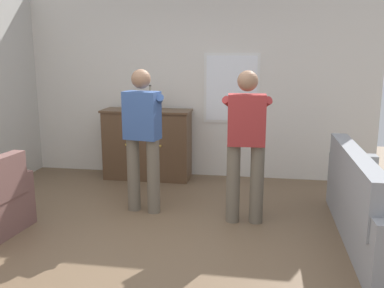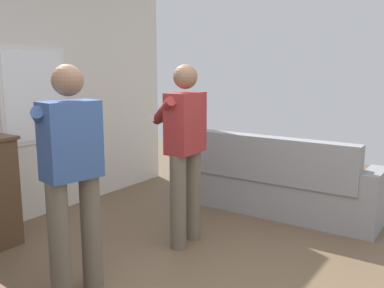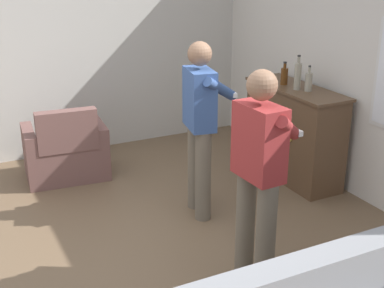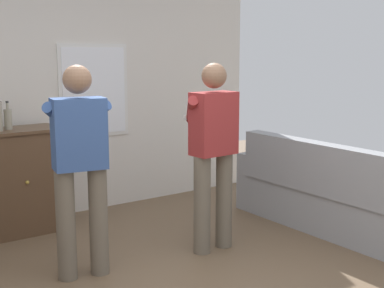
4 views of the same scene
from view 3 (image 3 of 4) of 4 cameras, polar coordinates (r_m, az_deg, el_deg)
name	(u,v)px [view 3 (image 3 of 4)]	position (r m, az deg, el deg)	size (l,w,h in m)	color
ground	(120,255)	(4.67, -7.68, -11.68)	(10.40, 10.40, 0.00)	brown
wall_back_with_window	(376,64)	(5.50, 18.99, 8.11)	(5.20, 0.15, 2.80)	silver
wall_side_left	(39,42)	(6.64, -16.01, 10.39)	(0.12, 5.20, 2.80)	beige
armchair	(66,153)	(6.13, -13.27, -0.97)	(0.72, 0.94, 0.85)	brown
sideboard_cabinet	(294,133)	(6.02, 10.78, 1.19)	(1.31, 0.49, 1.04)	brown
bottle_wine_green	(284,76)	(5.95, 9.82, 7.20)	(0.08, 0.08, 0.25)	#593314
bottle_liquor_amber	(309,81)	(5.72, 12.33, 6.53)	(0.07, 0.07, 0.27)	gray
bottle_spirits_clear	(298,76)	(5.75, 11.21, 7.17)	(0.07, 0.07, 0.37)	gray
person_standing_left	(201,122)	(4.95, 0.92, 2.41)	(0.55, 0.51, 1.68)	#6B6051
person_standing_right	(259,170)	(3.92, 7.20, -2.72)	(0.56, 0.49, 1.68)	#6B6051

